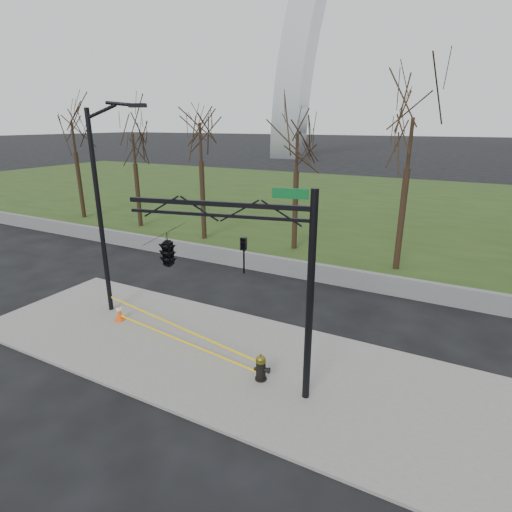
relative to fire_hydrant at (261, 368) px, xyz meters
The scene contains 10 objects.
ground 2.33m from the fire_hydrant, 163.85° to the left, with size 500.00×500.00×0.00m, color black.
sidewalk 2.32m from the fire_hydrant, 163.85° to the left, with size 18.00×6.00×0.10m, color slate.
grass_strip 30.72m from the fire_hydrant, 94.09° to the left, with size 120.00×40.00×0.06m, color #233814.
guardrail 8.91m from the fire_hydrant, 104.22° to the left, with size 60.00×0.30×0.90m, color #59595B.
tree_row 13.22m from the fire_hydrant, 95.79° to the left, with size 47.82×4.00×8.38m.
fire_hydrant is the anchor object (origin of this frame).
traffic_cone 6.75m from the fire_hydrant, behind, with size 0.41×0.41×0.66m.
street_light 8.72m from the fire_hydrant, 169.16° to the left, with size 2.34×0.79×8.21m.
traffic_signal_mast 4.10m from the fire_hydrant, 153.96° to the right, with size 4.99×2.54×6.00m.
caution_tape 3.68m from the fire_hydrant, behind, with size 7.72×1.39×0.44m.
Camera 1 is at (6.93, -9.91, 7.49)m, focal length 28.33 mm.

